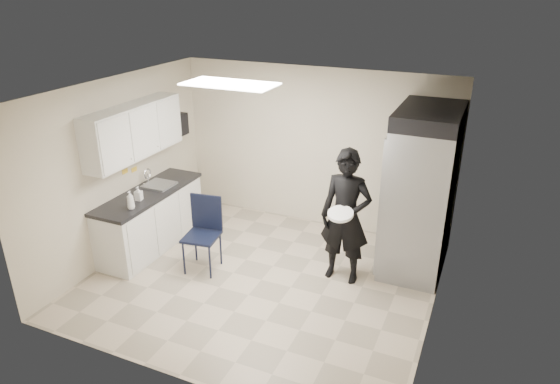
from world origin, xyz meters
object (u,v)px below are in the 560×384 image
at_px(lower_counter, 151,220).
at_px(man_tuxedo, 346,217).
at_px(commercial_fridge, 420,197).
at_px(folding_chair, 201,237).

distance_m(lower_counter, man_tuxedo, 3.01).
distance_m(commercial_fridge, man_tuxedo, 1.13).
height_order(folding_chair, man_tuxedo, man_tuxedo).
height_order(lower_counter, man_tuxedo, man_tuxedo).
relative_size(lower_counter, commercial_fridge, 0.90).
relative_size(commercial_fridge, man_tuxedo, 1.13).
bearing_deg(man_tuxedo, commercial_fridge, 42.28).
xyz_separation_m(lower_counter, commercial_fridge, (3.78, 1.07, 0.62)).
bearing_deg(folding_chair, lower_counter, 157.58).
bearing_deg(commercial_fridge, folding_chair, -153.50).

